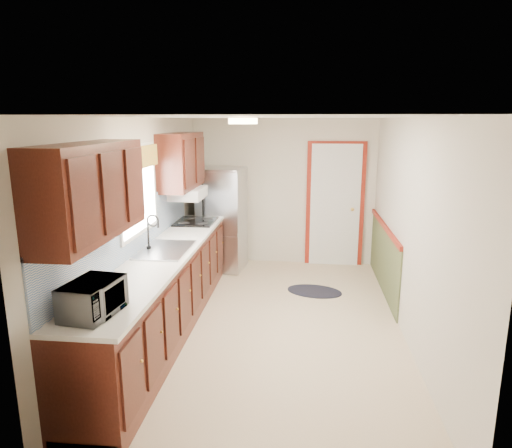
# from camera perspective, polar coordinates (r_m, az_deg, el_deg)

# --- Properties ---
(room_shell) EXTENTS (3.20, 5.20, 2.52)m
(room_shell) POSITION_cam_1_polar(r_m,az_deg,el_deg) (5.13, 2.07, -0.30)
(room_shell) COLOR #CCB48F
(room_shell) RESTS_ON ground
(kitchen_run) EXTENTS (0.63, 4.00, 2.20)m
(kitchen_run) POSITION_cam_1_polar(r_m,az_deg,el_deg) (5.20, -11.97, -4.88)
(kitchen_run) COLOR #3B140D
(kitchen_run) RESTS_ON ground
(back_wall_trim) EXTENTS (1.12, 2.30, 2.08)m
(back_wall_trim) POSITION_cam_1_polar(r_m,az_deg,el_deg) (7.37, 11.03, 1.06)
(back_wall_trim) COLOR maroon
(back_wall_trim) RESTS_ON ground
(ceiling_fixture) EXTENTS (0.30, 0.30, 0.06)m
(ceiling_fixture) POSITION_cam_1_polar(r_m,az_deg,el_deg) (4.83, -1.64, 12.76)
(ceiling_fixture) COLOR #FFD88C
(ceiling_fixture) RESTS_ON room_shell
(microwave) EXTENTS (0.32, 0.51, 0.32)m
(microwave) POSITION_cam_1_polar(r_m,az_deg,el_deg) (3.64, -19.77, -8.33)
(microwave) COLOR white
(microwave) RESTS_ON kitchen_run
(refrigerator) EXTENTS (0.75, 0.73, 1.64)m
(refrigerator) POSITION_cam_1_polar(r_m,az_deg,el_deg) (7.32, -4.26, 0.63)
(refrigerator) COLOR #B7B7BC
(refrigerator) RESTS_ON ground
(rug) EXTENTS (0.87, 0.66, 0.01)m
(rug) POSITION_cam_1_polar(r_m,az_deg,el_deg) (6.56, 7.31, -8.34)
(rug) COLOR black
(rug) RESTS_ON ground
(cooktop) EXTENTS (0.54, 0.65, 0.02)m
(cooktop) POSITION_cam_1_polar(r_m,az_deg,el_deg) (6.58, -7.54, 0.31)
(cooktop) COLOR black
(cooktop) RESTS_ON kitchen_run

